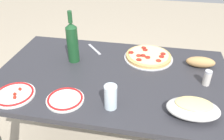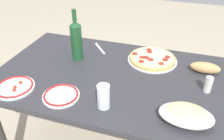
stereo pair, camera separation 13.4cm
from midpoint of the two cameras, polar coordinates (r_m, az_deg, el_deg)
The scene contains 10 objects.
dining_table at distance 1.42m, azimuth -2.70°, elevation -5.02°, with size 1.35×0.81×0.70m.
pepperoni_pizza at distance 1.51m, azimuth 6.39°, elevation 3.27°, with size 0.31×0.31×0.03m.
baked_pasta_dish at distance 1.10m, azimuth 15.93°, elevation -9.03°, with size 0.24×0.15×0.08m.
wine_bottle at distance 1.45m, azimuth -12.26°, elevation 6.70°, with size 0.07×0.07×0.32m.
water_glass at distance 1.09m, azimuth -3.86°, elevation -6.69°, with size 0.06×0.06×0.12m, color silver.
side_plate_near at distance 1.32m, azimuth -25.48°, elevation -5.47°, with size 0.21×0.21×0.02m.
side_plate_far at distance 1.20m, azimuth -14.52°, elevation -6.99°, with size 0.19×0.19×0.02m.
bread_loaf at distance 1.48m, azimuth 18.40°, elevation 1.77°, with size 0.17×0.07×0.06m, color tan.
spice_shaker at distance 1.32m, azimuth 19.55°, elevation -1.83°, with size 0.04×0.04×0.09m.
fork_right at distance 1.62m, azimuth -6.70°, elevation 5.00°, with size 0.17×0.02×0.01m, color #B7B7BC.
Camera 1 is at (-0.21, 1.10, 1.46)m, focal length 37.50 mm.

